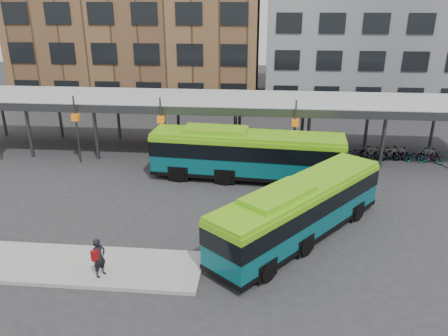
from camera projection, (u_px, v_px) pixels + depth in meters
The scene contains 8 objects.
ground at pixel (180, 237), 21.46m from camera, with size 120.00×120.00×0.00m, color #28282B.
boarding_island at pixel (43, 264), 19.12m from camera, with size 14.00×3.00×0.18m, color gray.
canopy at pixel (210, 101), 31.99m from camera, with size 40.00×6.53×4.80m.
building_grey at pixel (382, 8), 46.14m from camera, with size 24.00×14.00×20.00m, color slate.
bus_front at pixel (300, 209), 20.78m from camera, with size 8.75×10.02×3.04m.
bus_rear at pixel (246, 153), 27.75m from camera, with size 12.29×3.52×3.34m.
pedestrian at pixel (99, 257), 17.85m from camera, with size 0.65×0.74×1.70m.
bike_rack at pixel (397, 154), 31.36m from camera, with size 6.91×1.67×1.05m.
Camera 1 is at (3.93, -18.49, 10.92)m, focal length 35.00 mm.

